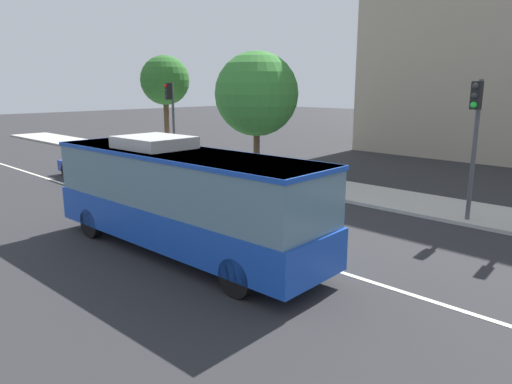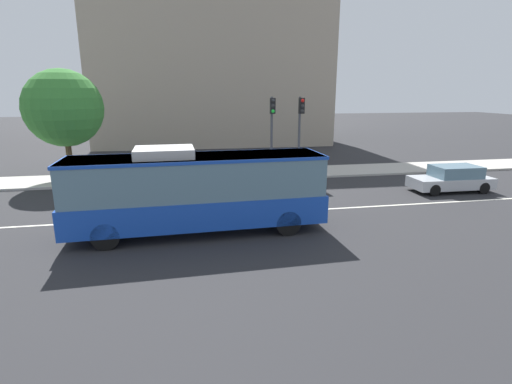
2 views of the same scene
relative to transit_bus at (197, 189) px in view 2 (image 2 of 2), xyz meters
The scene contains 9 objects.
ground_plane 2.73m from the transit_bus, 79.28° to the left, with size 160.00×160.00×0.00m, color #28282B.
sidewalk_kerb 10.64m from the transit_bus, 87.93° to the left, with size 80.00×3.56×0.14m, color #B2ADA3.
lane_centre_line 2.72m from the transit_bus, 79.28° to the left, with size 76.00×0.16×0.01m, color silver.
transit_bus is the anchor object (origin of this frame).
sedan_silver 15.04m from the transit_bus, 15.71° to the left, with size 4.54×1.89×1.46m.
traffic_light_near_corner 10.59m from the transit_bus, 60.70° to the left, with size 0.33×0.62×5.20m.
traffic_light_mid_block 11.37m from the transit_bus, 52.17° to the left, with size 0.34×0.62×5.20m.
street_tree_kerbside_left 13.81m from the transit_bus, 124.05° to the left, with size 4.73×4.73×6.89m.
office_block_background 32.82m from the transit_bus, 84.31° to the left, with size 24.47×16.88×20.40m.
Camera 2 is at (-0.85, -17.02, 5.51)m, focal length 27.33 mm.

